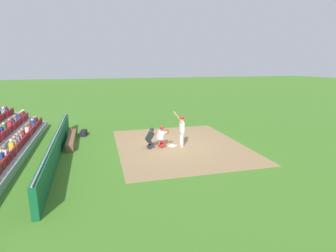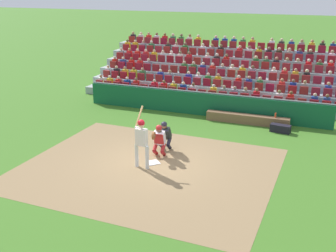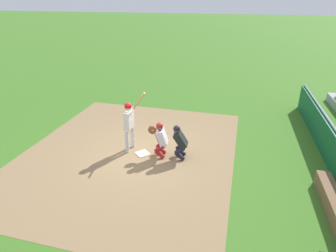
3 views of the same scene
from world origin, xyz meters
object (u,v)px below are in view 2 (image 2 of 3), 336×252
Objects in this scene: home_plate_umpire at (165,134)px; water_bottle_on_bench at (275,115)px; equipment_duffel_bag at (280,128)px; home_plate_marker at (153,162)px; batter_at_plate at (141,138)px; dugout_bench at (247,119)px; catcher_crouching at (159,139)px.

water_bottle_on_bench is (-3.75, -4.54, -0.13)m from home_plate_umpire.
water_bottle_on_bench is 0.88m from equipment_duffel_bag.
home_plate_marker is 0.20× the size of batter_at_plate.
equipment_duffel_bag is (-1.63, 0.68, -0.04)m from dugout_bench.
batter_at_plate is 1.28m from catcher_crouching.
home_plate_umpire is (-0.17, -1.87, -0.47)m from batter_at_plate.
home_plate_marker is at bearing 57.88° from water_bottle_on_bench.
batter_at_plate is at bearing 58.57° from water_bottle_on_bench.
dugout_bench is (-2.62, -6.37, -0.93)m from batter_at_plate.
water_bottle_on_bench is (-3.69, -5.88, 0.54)m from home_plate_marker.
dugout_bench reaches higher than home_plate_marker.
catcher_crouching reaches higher than home_plate_marker.
home_plate_umpire is at bearing -88.29° from catcher_crouching.
dugout_bench is 4.44× the size of equipment_duffel_bag.
home_plate_umpire reaches higher than home_plate_marker.
catcher_crouching is at bearing -98.95° from batter_at_plate.
water_bottle_on_bench is at bearing -125.55° from catcher_crouching.
equipment_duffel_bag is at bearing 115.41° from water_bottle_on_bench.
batter_at_plate is at bearing 84.87° from home_plate_umpire.
home_plate_umpire is at bearing 51.13° from equipment_duffel_bag.
home_plate_marker is at bearing -112.92° from batter_at_plate.
catcher_crouching reaches higher than dugout_bench.
home_plate_marker is 6.56m from equipment_duffel_bag.
catcher_crouching is 1.04× the size of home_plate_umpire.
home_plate_umpire is at bearing -95.13° from batter_at_plate.
batter_at_plate reaches higher than dugout_bench.
home_plate_marker is 1.27m from batter_at_plate.
home_plate_marker is 0.11× the size of dugout_bench.
water_bottle_on_bench is 0.25× the size of equipment_duffel_bag.
home_plate_umpire is at bearing 61.38° from dugout_bench.
water_bottle_on_bench is at bearing -122.12° from home_plate_marker.
batter_at_plate is at bearing 61.24° from equipment_duffel_bag.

